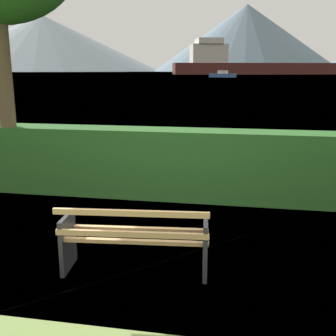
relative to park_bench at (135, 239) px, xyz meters
name	(u,v)px	position (x,y,z in m)	size (l,w,h in m)	color
ground_plane	(136,270)	(-0.01, 0.06, -0.43)	(1400.00, 1400.00, 0.00)	olive
water_surface	(244,73)	(-0.01, 308.90, -0.43)	(620.00, 620.00, 0.00)	#7A99A8
park_bench	(135,239)	(0.00, 0.00, 0.00)	(1.77, 0.73, 0.87)	tan
hedge_row	(176,164)	(-0.01, 3.05, 0.22)	(11.34, 0.70, 1.29)	#285B23
cargo_ship_large	(254,65)	(5.22, 218.19, 4.51)	(98.20, 39.90, 17.64)	#471E19
tender_far	(223,75)	(-5.80, 128.44, 0.35)	(8.50, 3.98, 2.17)	#335693
distant_hills	(254,43)	(10.31, 576.70, 36.78)	(908.95, 386.00, 86.64)	gray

